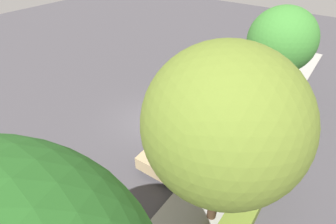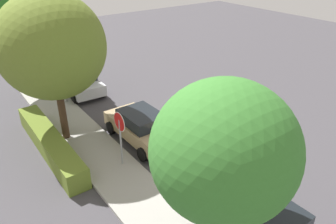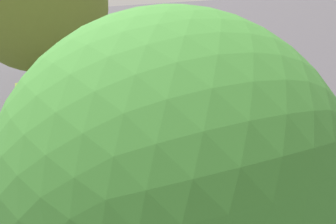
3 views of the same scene
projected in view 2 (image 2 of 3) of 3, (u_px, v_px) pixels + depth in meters
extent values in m
plane|color=#423F44|center=(200.00, 133.00, 16.53)|extent=(60.00, 60.00, 0.00)
cube|color=#9E9B93|center=(110.00, 167.00, 13.88)|extent=(32.00, 2.21, 0.14)
cylinder|color=gray|center=(121.00, 144.00, 13.55)|extent=(0.08, 0.08, 2.25)
cylinder|color=white|center=(119.00, 122.00, 13.06)|extent=(0.83, 0.05, 0.83)
cylinder|color=red|center=(119.00, 122.00, 13.06)|extent=(0.78, 0.05, 0.78)
cube|color=tan|center=(142.00, 129.00, 15.65)|extent=(4.32, 1.90, 0.63)
cube|color=black|center=(141.00, 118.00, 15.36)|extent=(2.14, 1.64, 0.56)
cylinder|color=black|center=(111.00, 128.00, 16.34)|extent=(0.64, 0.23, 0.64)
cylinder|color=black|center=(141.00, 117.00, 17.31)|extent=(0.64, 0.23, 0.64)
cylinder|color=black|center=(143.00, 154.00, 14.28)|extent=(0.64, 0.23, 0.64)
cylinder|color=black|center=(175.00, 141.00, 15.25)|extent=(0.64, 0.23, 0.64)
cube|color=white|center=(257.00, 224.00, 10.32)|extent=(4.61, 1.87, 0.69)
cube|color=black|center=(266.00, 214.00, 9.85)|extent=(2.21, 1.61, 0.58)
cylinder|color=black|center=(202.00, 215.00, 11.10)|extent=(0.64, 0.23, 0.64)
cylinder|color=black|center=(238.00, 194.00, 12.04)|extent=(0.64, 0.23, 0.64)
cube|color=silver|center=(81.00, 84.00, 20.60)|extent=(3.90, 1.99, 0.65)
cube|color=black|center=(79.00, 75.00, 20.46)|extent=(2.11, 1.69, 0.47)
cylinder|color=black|center=(103.00, 92.00, 20.22)|extent=(0.65, 0.25, 0.64)
cylinder|color=black|center=(75.00, 99.00, 19.33)|extent=(0.65, 0.25, 0.64)
cylinder|color=black|center=(88.00, 79.00, 22.15)|extent=(0.65, 0.25, 0.64)
cylinder|color=black|center=(61.00, 85.00, 21.26)|extent=(0.65, 0.25, 0.64)
cylinder|color=#422D1E|center=(62.00, 110.00, 15.24)|extent=(0.34, 0.34, 3.17)
ellipsoid|color=olive|center=(51.00, 46.00, 13.93)|extent=(4.67, 4.67, 4.62)
cylinder|color=#422D1E|center=(27.00, 68.00, 19.79)|extent=(0.30, 0.30, 3.55)
ellipsoid|color=#286623|center=(16.00, 5.00, 18.12)|extent=(4.76, 4.76, 4.33)
ellipsoid|color=#387A2D|center=(224.00, 151.00, 7.98)|extent=(3.71, 3.71, 3.66)
cylinder|color=#A5A5A8|center=(65.00, 99.00, 19.36)|extent=(0.22, 0.22, 0.55)
sphere|color=#A5A5A8|center=(65.00, 94.00, 19.21)|extent=(0.21, 0.21, 0.21)
cylinder|color=#A5A5A8|center=(64.00, 98.00, 19.45)|extent=(0.08, 0.09, 0.09)
cube|color=olive|center=(50.00, 143.00, 14.77)|extent=(6.84, 0.92, 0.94)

